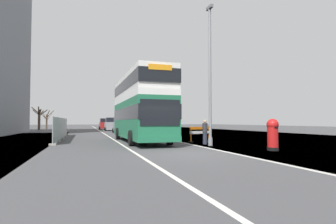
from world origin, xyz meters
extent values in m
cube|color=#424244|center=(0.00, 0.00, -0.05)|extent=(140.00, 280.00, 0.10)
cube|color=#B2AFA8|center=(2.18, 0.00, 0.00)|extent=(0.24, 196.00, 0.01)
cube|color=silver|center=(-2.32, 0.00, 0.00)|extent=(0.16, 168.00, 0.01)
cube|color=#1E6B47|center=(-0.64, 8.43, 1.72)|extent=(2.69, 11.32, 2.73)
cube|color=white|center=(-0.64, 8.43, 3.28)|extent=(2.69, 11.32, 0.40)
cube|color=white|center=(-0.64, 8.43, 4.25)|extent=(2.66, 11.21, 1.53)
cube|color=black|center=(-0.64, 8.43, 2.13)|extent=(2.71, 11.44, 0.87)
cube|color=black|center=(-0.64, 8.43, 4.25)|extent=(2.70, 11.38, 0.84)
cube|color=black|center=(-0.58, 2.76, 2.06)|extent=(2.35, 0.09, 1.50)
cube|color=orange|center=(-0.58, 2.76, 4.67)|extent=(1.40, 0.08, 0.32)
cube|color=#1E6B47|center=(-0.64, 8.43, 0.53)|extent=(2.71, 11.44, 0.36)
cylinder|color=black|center=(-1.88, 4.91, 0.50)|extent=(0.31, 1.00, 1.00)
cylinder|color=black|center=(0.67, 4.94, 0.50)|extent=(0.31, 1.00, 1.00)
cylinder|color=black|center=(-1.96, 11.52, 0.50)|extent=(0.31, 1.00, 1.00)
cylinder|color=black|center=(0.59, 11.55, 0.50)|extent=(0.31, 1.00, 1.00)
cylinder|color=gray|center=(2.97, 3.60, 4.41)|extent=(0.18, 0.18, 8.82)
cube|color=slate|center=(2.97, 3.60, 8.94)|extent=(0.20, 0.70, 0.20)
cylinder|color=gray|center=(2.97, 3.60, 0.25)|extent=(0.29, 0.29, 0.50)
cylinder|color=black|center=(4.88, 0.03, 0.09)|extent=(0.60, 0.60, 0.18)
cylinder|color=red|center=(4.88, 0.03, 0.78)|extent=(0.56, 0.56, 1.20)
sphere|color=red|center=(4.88, 0.03, 1.38)|extent=(0.63, 0.63, 0.63)
cube|color=black|center=(4.88, -0.26, 1.24)|extent=(0.22, 0.03, 0.07)
cube|color=orange|center=(3.68, 6.81, 1.05)|extent=(1.93, 0.64, 0.20)
cube|color=white|center=(3.68, 6.81, 0.73)|extent=(1.93, 0.64, 0.20)
cube|color=orange|center=(2.82, 6.56, 0.52)|extent=(0.09, 0.09, 1.05)
cube|color=black|center=(2.82, 6.56, 0.04)|extent=(0.26, 0.46, 0.08)
cube|color=orange|center=(4.54, 7.06, 0.52)|extent=(0.09, 0.09, 1.05)
cube|color=black|center=(4.54, 7.06, 0.04)|extent=(0.26, 0.46, 0.08)
cube|color=#A8AAAD|center=(-6.68, 8.57, 0.96)|extent=(0.04, 3.26, 1.81)
cube|color=#A8AAAD|center=(-6.68, 11.97, 0.96)|extent=(0.04, 3.26, 1.81)
cube|color=#A8AAAD|center=(-6.68, 15.37, 0.96)|extent=(0.04, 3.26, 1.81)
cube|color=#A8AAAD|center=(-6.68, 18.77, 0.96)|extent=(0.04, 3.26, 1.81)
cylinder|color=#939699|center=(-6.68, 6.87, 0.96)|extent=(0.06, 0.06, 1.91)
cube|color=gray|center=(-6.68, 6.87, 0.06)|extent=(0.44, 0.20, 0.12)
cylinder|color=#939699|center=(-6.68, 10.27, 0.96)|extent=(0.06, 0.06, 1.91)
cube|color=gray|center=(-6.68, 10.27, 0.06)|extent=(0.44, 0.20, 0.12)
cylinder|color=#939699|center=(-6.68, 13.67, 0.96)|extent=(0.06, 0.06, 1.91)
cube|color=gray|center=(-6.68, 13.67, 0.06)|extent=(0.44, 0.20, 0.12)
cylinder|color=#939699|center=(-6.68, 17.07, 0.96)|extent=(0.06, 0.06, 1.91)
cube|color=gray|center=(-6.68, 17.07, 0.06)|extent=(0.44, 0.20, 0.12)
cylinder|color=#939699|center=(-6.68, 20.47, 0.96)|extent=(0.06, 0.06, 1.91)
cube|color=gray|center=(-6.68, 20.47, 0.06)|extent=(0.44, 0.20, 0.12)
cube|color=gray|center=(0.02, 25.58, 0.84)|extent=(1.77, 4.04, 1.32)
cube|color=black|center=(0.02, 25.58, 1.86)|extent=(1.63, 2.22, 0.71)
cylinder|color=black|center=(0.90, 26.84, 0.30)|extent=(0.20, 0.60, 0.60)
cylinder|color=black|center=(-0.87, 26.84, 0.30)|extent=(0.20, 0.60, 0.60)
cylinder|color=black|center=(0.90, 24.33, 0.30)|extent=(0.20, 0.60, 0.60)
cylinder|color=black|center=(-0.87, 24.33, 0.30)|extent=(0.20, 0.60, 0.60)
cube|color=gray|center=(-0.49, 35.14, 0.82)|extent=(1.74, 4.60, 1.29)
cube|color=black|center=(-0.49, 35.14, 1.84)|extent=(1.60, 2.53, 0.76)
cylinder|color=black|center=(0.38, 36.57, 0.30)|extent=(0.20, 0.60, 0.60)
cylinder|color=black|center=(-1.36, 36.57, 0.30)|extent=(0.20, 0.60, 0.60)
cylinder|color=black|center=(0.38, 33.72, 0.30)|extent=(0.20, 0.60, 0.60)
cylinder|color=black|center=(-1.36, 33.72, 0.30)|extent=(0.20, 0.60, 0.60)
cube|color=maroon|center=(-0.94, 44.35, 0.81)|extent=(1.79, 4.50, 1.26)
cube|color=black|center=(-0.94, 44.35, 1.82)|extent=(1.64, 2.47, 0.76)
cylinder|color=black|center=(-0.05, 45.75, 0.30)|extent=(0.20, 0.60, 0.60)
cylinder|color=black|center=(-1.84, 45.75, 0.30)|extent=(0.20, 0.60, 0.60)
cylinder|color=black|center=(-0.05, 42.96, 0.30)|extent=(0.20, 0.60, 0.60)
cylinder|color=black|center=(-1.84, 42.96, 0.30)|extent=(0.20, 0.60, 0.60)
cylinder|color=#4C3D2D|center=(-12.78, 42.49, 1.87)|extent=(0.44, 0.44, 3.75)
cylinder|color=#4C3D2D|center=(-12.10, 42.59, 3.19)|extent=(1.48, 0.36, 1.29)
cylinder|color=#4C3D2D|center=(-12.46, 42.88, 3.18)|extent=(0.81, 0.94, 0.95)
cylinder|color=#4C3D2D|center=(-12.94, 42.88, 2.65)|extent=(0.51, 0.94, 1.10)
cylinder|color=#4C3D2D|center=(-13.47, 42.70, 3.62)|extent=(1.51, 0.58, 1.29)
cylinder|color=#4C3D2D|center=(-13.29, 42.27, 3.22)|extent=(1.17, 0.61, 1.09)
cylinder|color=#4C3D2D|center=(-12.71, 41.58, 3.41)|extent=(0.33, 1.96, 1.66)
cylinder|color=#4C3D2D|center=(-12.57, 42.03, 3.30)|extent=(0.64, 1.13, 1.10)
cylinder|color=#4C3D2D|center=(-12.25, 48.48, 1.50)|extent=(0.32, 0.32, 3.01)
cylinder|color=#4C3D2D|center=(-11.58, 48.39, 3.12)|extent=(1.46, 0.32, 1.50)
cylinder|color=#4C3D2D|center=(-11.88, 49.16, 2.51)|extent=(0.87, 1.47, 1.61)
cylinder|color=#4C3D2D|center=(-12.76, 48.96, 2.82)|extent=(1.14, 1.07, 1.95)
cylinder|color=#4C3D2D|center=(-12.94, 48.51, 2.82)|extent=(1.46, 0.18, 1.46)
cylinder|color=#4C3D2D|center=(-12.52, 47.93, 2.39)|extent=(0.68, 1.22, 0.88)
cylinder|color=#4C3D2D|center=(-11.95, 48.09, 3.21)|extent=(0.80, 0.98, 1.34)
cylinder|color=#2D3342|center=(3.11, 4.71, 0.41)|extent=(0.29, 0.29, 0.81)
cylinder|color=#333338|center=(3.11, 4.71, 1.12)|extent=(0.34, 0.34, 0.62)
sphere|color=tan|center=(3.11, 4.71, 1.54)|extent=(0.22, 0.22, 0.22)
camera|label=1|loc=(-4.68, -12.12, 1.53)|focal=28.95mm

